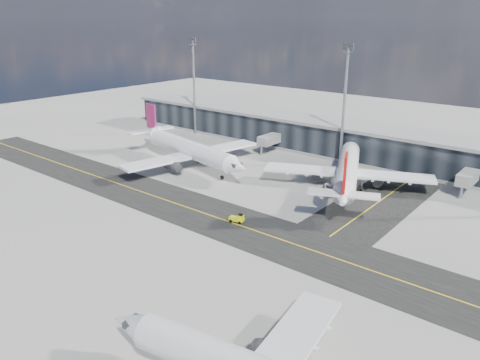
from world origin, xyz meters
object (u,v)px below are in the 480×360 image
(airliner_redtail, at_px, (348,171))
(service_van, at_px, (331,189))
(airliner_af, at_px, (188,149))
(baggage_tug, at_px, (238,218))

(airliner_redtail, xyz_separation_m, service_van, (-1.46, -4.03, -3.25))
(airliner_af, xyz_separation_m, service_van, (36.44, 5.19, -3.37))
(airliner_af, distance_m, airliner_redtail, 39.01)
(airliner_af, height_order, airliner_redtail, airliner_af)
(baggage_tug, height_order, service_van, service_van)
(airliner_redtail, bearing_deg, service_van, -134.00)
(baggage_tug, bearing_deg, service_van, 153.84)
(airliner_redtail, height_order, service_van, airliner_redtail)
(airliner_af, bearing_deg, airliner_redtail, 115.28)
(airliner_af, relative_size, service_van, 7.00)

